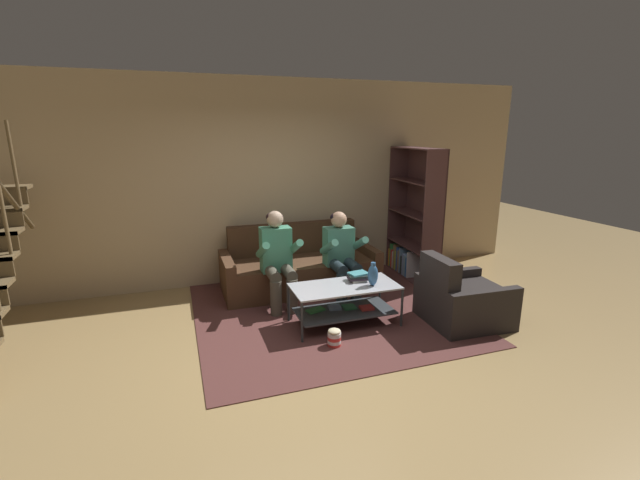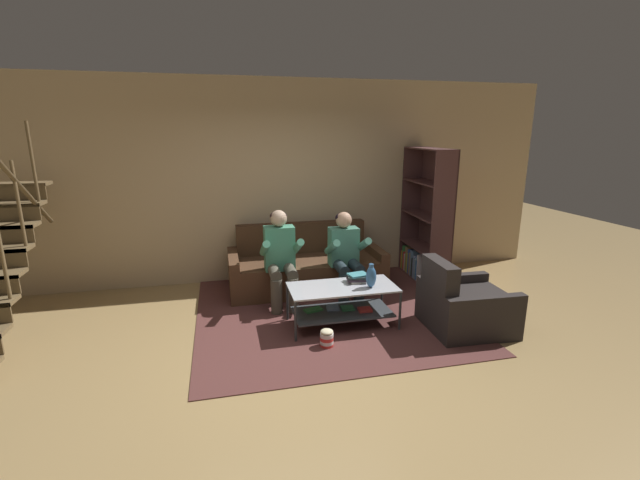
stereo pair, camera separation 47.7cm
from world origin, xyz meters
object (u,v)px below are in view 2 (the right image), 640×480
Objects in this scene: person_seated_left at (281,255)px; armchair at (464,306)px; bookshelf at (426,232)px; coffee_table at (342,300)px; couch at (306,268)px; book_stack at (357,278)px; vase at (371,276)px; popcorn_tub at (327,338)px; person_seated_right at (346,253)px.

armchair is (1.89, -1.16, -0.39)m from person_seated_left.
bookshelf is at bearing 78.10° from armchair.
coffee_table is at bearing -141.89° from bookshelf.
couch reaches higher than coffee_table.
person_seated_left is 0.63× the size of bookshelf.
book_stack is 1.23m from armchair.
bookshelf is (1.67, 1.31, 0.40)m from coffee_table.
person_seated_left is at bearing 139.91° from book_stack.
couch reaches higher than book_stack.
bookshelf reaches higher than couch.
vase is at bearing -65.68° from book_stack.
person_seated_left reaches higher than couch.
bookshelf is at bearing 45.91° from vase.
vase reaches higher than popcorn_tub.
book_stack is (0.21, 0.10, 0.21)m from coffee_table.
vase is at bearing 30.67° from popcorn_tub.
couch is at bearing 127.99° from person_seated_right.
armchair reaches higher than book_stack.
person_seated_right reaches higher than armchair.
book_stack is 0.14× the size of bookshelf.
person_seated_left is (-0.43, -0.54, 0.37)m from couch.
vase is 0.23m from book_stack.
person_seated_left is at bearing 179.62° from person_seated_right.
person_seated_left is 4.45× the size of vase.
bookshelf reaches higher than popcorn_tub.
couch is 1.76× the size of person_seated_left.
armchair is 1.61m from popcorn_tub.
coffee_table is 0.43m from vase.
popcorn_tub is at bearing -177.75° from armchair.
bookshelf is (1.82, -0.00, 0.43)m from couch.
couch is 1.10× the size of bookshelf.
person_seated_left is at bearing 127.25° from coffee_table.
coffee_table is at bearing 161.36° from vase.
couch is at bearing 179.92° from bookshelf.
couch is at bearing 96.89° from coffee_table.
person_seated_left reaches higher than armchair.
armchair is at bearing -48.02° from person_seated_right.
person_seated_right is at bearing -0.38° from person_seated_left.
bookshelf reaches higher than person_seated_right.
person_seated_left reaches higher than book_stack.
person_seated_left is 4.51× the size of book_stack.
bookshelf is (1.46, 1.21, 0.19)m from book_stack.
vase is at bearing -71.95° from couch.
person_seated_right is 1.50m from bookshelf.
coffee_table is 4.43× the size of vase.
popcorn_tub is (-0.14, -1.76, -0.19)m from couch.
bookshelf reaches higher than book_stack.
popcorn_tub is at bearing -149.33° from vase.
popcorn_tub is (-0.51, -0.55, -0.43)m from book_stack.
vase is 0.30× the size of armchair.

